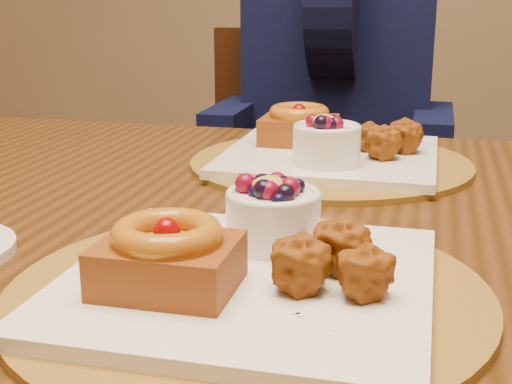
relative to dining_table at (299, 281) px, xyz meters
The scene contains 5 objects.
dining_table is the anchor object (origin of this frame).
place_setting_near 0.24m from the dining_table, 90.56° to the right, with size 0.38×0.38×0.08m.
place_setting_far 0.24m from the dining_table, 90.63° to the left, with size 0.38×0.38×0.08m.
chair_far 0.74m from the dining_table, 100.72° to the left, with size 0.44×0.44×0.90m.
diner 0.84m from the dining_table, 94.88° to the left, with size 0.48×0.47×0.78m.
Camera 1 is at (0.20, -0.64, 0.99)m, focal length 50.00 mm.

